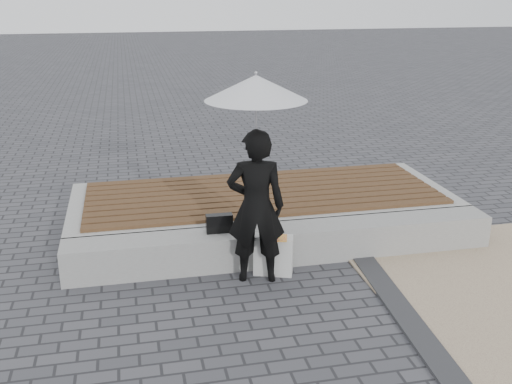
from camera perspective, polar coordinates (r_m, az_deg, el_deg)
ground at (r=5.76m, az=6.99°, el=-12.94°), size 80.00×80.00×0.00m
edging_band at (r=5.64m, az=16.15°, el=-14.14°), size 0.61×5.20×0.04m
seating_ledge at (r=7.02m, az=2.81°, el=-4.87°), size 5.00×0.45×0.40m
timber_platform at (r=8.10m, az=0.62°, el=-1.55°), size 5.00×2.00×0.40m
timber_decking at (r=8.03m, az=0.63°, el=-0.07°), size 4.60×1.80×0.04m
woman at (r=6.31m, az=0.00°, el=-1.41°), size 0.67×0.51×1.67m
parasol at (r=6.00m, az=0.00°, el=9.81°), size 1.03×1.03×1.31m
handbag at (r=6.78m, az=-3.49°, el=-2.98°), size 0.30×0.11×0.21m
canvas_tote at (r=6.67m, az=1.64°, el=-5.98°), size 0.46×0.31×0.45m
magazine at (r=6.53m, az=1.76°, el=-4.35°), size 0.31×0.26×0.01m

